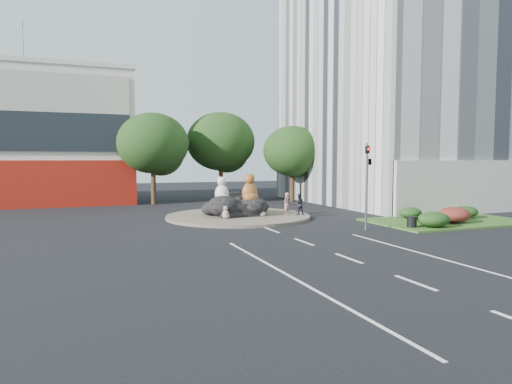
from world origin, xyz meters
TOP-DOWN VIEW (x-y plane):
  - ground at (0.00, 0.00)m, footprint 120.00×120.00m
  - roundabout_island at (0.00, 10.00)m, footprint 10.00×10.00m
  - rock_plinth at (0.00, 10.00)m, footprint 3.20×2.60m
  - office_tower at (20.00, 16.00)m, footprint 20.00×20.00m
  - grass_verge at (12.00, 3.00)m, footprint 10.00×6.00m
  - tree_left at (-3.93, 22.06)m, footprint 6.46×6.46m
  - tree_mid at (3.07, 24.06)m, footprint 6.84×6.84m
  - tree_right at (9.07, 20.06)m, footprint 5.70×5.70m
  - hedge_near_green at (9.00, 1.00)m, footprint 2.00×1.60m
  - hedge_red at (11.50, 2.00)m, footprint 2.20×1.76m
  - hedge_mid_green at (14.00, 3.50)m, footprint 1.80×1.44m
  - hedge_back_green at (10.50, 4.80)m, footprint 1.60×1.28m
  - traffic_light at (5.10, 2.00)m, footprint 0.44×1.24m
  - street_lamp at (12.82, 8.00)m, footprint 2.34×0.22m
  - cat_white at (-1.14, 10.13)m, footprint 1.45×1.38m
  - cat_tabby at (0.67, 9.51)m, footprint 1.32×1.17m
  - kitten_calico at (-1.41, 8.42)m, footprint 0.65×0.61m
  - kitten_white at (1.34, 8.86)m, footprint 0.65×0.61m
  - pedestrian_pink at (3.23, 8.99)m, footprint 0.67×0.65m
  - pedestrian_dark at (4.00, 8.55)m, footprint 0.80×0.66m
  - parked_car at (-13.43, 22.74)m, footprint 4.97×1.87m
  - litter_bin at (7.79, 1.45)m, footprint 0.72×0.72m

SIDE VIEW (x-z plane):
  - ground at x=0.00m, z-range 0.00..0.00m
  - grass_verge at x=12.00m, z-range 0.00..0.12m
  - roundabout_island at x=0.00m, z-range 0.00..0.20m
  - litter_bin at x=7.79m, z-range 0.12..0.75m
  - hedge_back_green at x=10.50m, z-range 0.12..0.84m
  - hedge_mid_green at x=14.00m, z-range 0.12..0.93m
  - hedge_near_green at x=9.00m, z-range 0.12..1.02m
  - hedge_red at x=11.50m, z-range 0.12..1.11m
  - kitten_white at x=1.34m, z-range 0.20..1.06m
  - kitten_calico at x=-1.41m, z-range 0.20..1.07m
  - rock_plinth at x=0.00m, z-range 0.20..1.10m
  - parked_car at x=-13.43m, z-range 0.00..1.62m
  - pedestrian_dark at x=4.00m, z-range 0.20..1.69m
  - pedestrian_pink at x=3.23m, z-range 0.20..1.75m
  - cat_white at x=-1.14m, z-range 1.10..2.97m
  - cat_tabby at x=0.67m, z-range 1.10..3.17m
  - traffic_light at x=5.10m, z-range 1.12..6.12m
  - street_lamp at x=12.82m, z-range 0.52..8.58m
  - tree_right at x=9.07m, z-range 0.98..8.28m
  - tree_left at x=-3.93m, z-range 1.11..9.38m
  - tree_mid at x=3.07m, z-range 1.18..9.94m
  - office_tower at x=20.00m, z-range 0.00..35.00m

